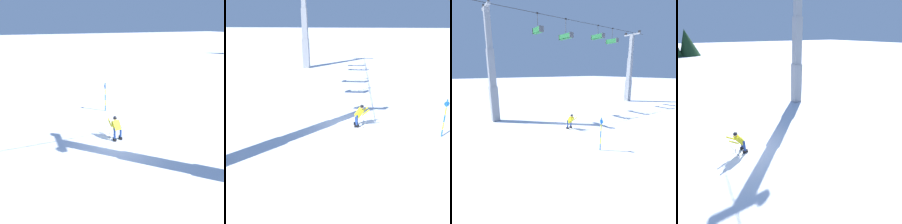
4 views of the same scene
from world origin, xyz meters
TOP-DOWN VIEW (x-y plane):
  - ground_plane at (0.00, 0.00)m, footprint 260.00×260.00m
  - skier_carving_main at (0.14, -0.27)m, footprint 0.79×1.64m
  - lift_tower_near at (-4.64, 6.45)m, footprint 0.75×2.39m

SIDE VIEW (x-z plane):
  - ground_plane at x=0.00m, z-range 0.00..0.00m
  - skier_carving_main at x=0.14m, z-range 0.03..1.57m
  - lift_tower_near at x=-4.64m, z-range -0.97..10.45m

